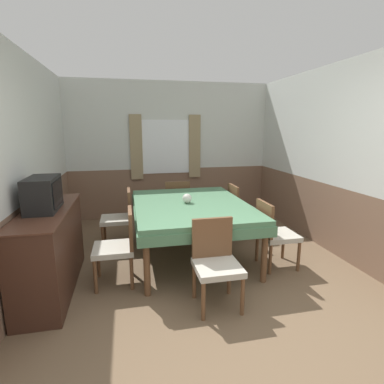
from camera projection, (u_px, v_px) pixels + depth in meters
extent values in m
plane|color=brown|center=(239.00, 340.00, 2.51)|extent=(16.00, 16.00, 0.00)
cube|color=silver|center=(170.00, 126.00, 5.76)|extent=(4.28, 0.05, 1.65)
cube|color=brown|center=(171.00, 192.00, 6.03)|extent=(4.28, 0.05, 0.95)
cube|color=white|center=(166.00, 147.00, 5.79)|extent=(1.00, 0.01, 1.03)
cube|color=#998460|center=(136.00, 147.00, 5.65)|extent=(0.23, 0.03, 1.22)
cube|color=#998460|center=(195.00, 147.00, 5.89)|extent=(0.23, 0.03, 1.22)
cube|color=silver|center=(29.00, 125.00, 3.52)|extent=(0.05, 4.18, 1.65)
cube|color=brown|center=(41.00, 230.00, 3.80)|extent=(0.05, 4.18, 0.95)
cube|color=silver|center=(323.00, 125.00, 4.34)|extent=(0.05, 4.18, 1.65)
cube|color=brown|center=(316.00, 211.00, 4.62)|extent=(0.05, 4.18, 0.95)
cube|color=#4C7A56|center=(191.00, 205.00, 4.03)|extent=(1.48, 1.97, 0.06)
cube|color=#4C7A56|center=(191.00, 212.00, 4.05)|extent=(1.51, 2.00, 0.12)
cylinder|color=brown|center=(147.00, 265.00, 3.11)|extent=(0.07, 0.07, 0.69)
cylinder|color=brown|center=(264.00, 254.00, 3.39)|extent=(0.07, 0.07, 0.69)
cylinder|color=brown|center=(139.00, 216.00, 4.84)|extent=(0.07, 0.07, 0.69)
cylinder|color=brown|center=(217.00, 211.00, 5.11)|extent=(0.07, 0.07, 0.69)
cylinder|color=brown|center=(95.00, 277.00, 3.18)|extent=(0.04, 0.04, 0.38)
cylinder|color=brown|center=(98.00, 262.00, 3.54)|extent=(0.04, 0.04, 0.38)
cylinder|color=brown|center=(132.00, 273.00, 3.26)|extent=(0.04, 0.04, 0.38)
cylinder|color=brown|center=(131.00, 259.00, 3.62)|extent=(0.04, 0.04, 0.38)
cube|color=#B7B2A3|center=(113.00, 249.00, 3.35)|extent=(0.44, 0.44, 0.06)
cube|color=brown|center=(131.00, 228.00, 3.34)|extent=(0.04, 0.42, 0.41)
cylinder|color=brown|center=(250.00, 220.00, 5.12)|extent=(0.04, 0.04, 0.38)
cylinder|color=brown|center=(259.00, 227.00, 4.75)|extent=(0.04, 0.04, 0.38)
cylinder|color=brown|center=(229.00, 222.00, 5.04)|extent=(0.04, 0.04, 0.38)
cylinder|color=brown|center=(237.00, 229.00, 4.67)|extent=(0.04, 0.04, 0.38)
cube|color=#B7B2A3|center=(244.00, 211.00, 4.85)|extent=(0.44, 0.44, 0.06)
cube|color=brown|center=(233.00, 198.00, 4.76)|extent=(0.04, 0.42, 0.41)
cylinder|color=brown|center=(242.00, 296.00, 2.81)|extent=(0.04, 0.04, 0.38)
cylinder|color=brown|center=(203.00, 301.00, 2.73)|extent=(0.04, 0.04, 0.38)
cylinder|color=brown|center=(229.00, 277.00, 3.17)|extent=(0.04, 0.04, 0.38)
cylinder|color=brown|center=(194.00, 281.00, 3.10)|extent=(0.04, 0.04, 0.38)
cube|color=#B7B2A3|center=(218.00, 268.00, 2.91)|extent=(0.44, 0.44, 0.06)
cube|color=brown|center=(212.00, 237.00, 3.05)|extent=(0.42, 0.04, 0.41)
cylinder|color=brown|center=(164.00, 214.00, 5.48)|extent=(0.04, 0.04, 0.38)
cylinder|color=brown|center=(184.00, 213.00, 5.56)|extent=(0.04, 0.04, 0.38)
cylinder|color=brown|center=(167.00, 220.00, 5.12)|extent=(0.04, 0.04, 0.38)
cylinder|color=brown|center=(189.00, 219.00, 5.20)|extent=(0.04, 0.04, 0.38)
cube|color=#B7B2A3|center=(176.00, 204.00, 5.29)|extent=(0.44, 0.44, 0.06)
cube|color=brown|center=(178.00, 194.00, 5.05)|extent=(0.42, 0.04, 0.41)
cylinder|color=brown|center=(283.00, 245.00, 4.04)|extent=(0.04, 0.04, 0.38)
cylinder|color=brown|center=(299.00, 256.00, 3.68)|extent=(0.04, 0.04, 0.38)
cylinder|color=brown|center=(257.00, 247.00, 3.96)|extent=(0.04, 0.04, 0.38)
cylinder|color=brown|center=(270.00, 259.00, 3.60)|extent=(0.04, 0.04, 0.38)
cube|color=#B7B2A3|center=(278.00, 235.00, 3.77)|extent=(0.44, 0.44, 0.06)
cube|color=brown|center=(264.00, 218.00, 3.68)|extent=(0.04, 0.42, 0.41)
cylinder|color=brown|center=(103.00, 239.00, 4.25)|extent=(0.04, 0.04, 0.38)
cylinder|color=brown|center=(105.00, 230.00, 4.62)|extent=(0.04, 0.04, 0.38)
cylinder|color=brown|center=(130.00, 237.00, 4.33)|extent=(0.04, 0.04, 0.38)
cylinder|color=brown|center=(130.00, 229.00, 4.69)|extent=(0.04, 0.04, 0.38)
cube|color=#B7B2A3|center=(116.00, 219.00, 4.43)|extent=(0.44, 0.44, 0.06)
cube|color=brown|center=(129.00, 203.00, 4.42)|extent=(0.04, 0.42, 0.41)
cube|color=#3D2319|center=(51.00, 250.00, 3.22)|extent=(0.44, 1.50, 0.90)
cube|color=#4C2C1F|center=(46.00, 210.00, 3.13)|extent=(0.46, 1.52, 0.02)
cube|color=black|center=(43.00, 194.00, 3.06)|extent=(0.28, 0.51, 0.35)
cube|color=black|center=(58.00, 193.00, 3.09)|extent=(0.01, 0.42, 0.26)
sphere|color=silver|center=(187.00, 198.00, 4.01)|extent=(0.13, 0.13, 0.13)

